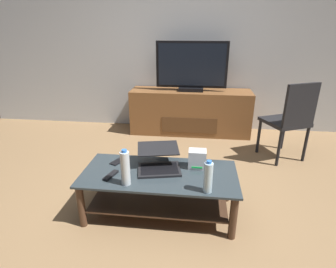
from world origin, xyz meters
The scene contains 12 objects.
ground_plane centered at (0.00, 0.00, 0.00)m, with size 7.68×7.68×0.00m, color olive.
back_wall centered at (0.00, 2.28, 1.40)m, with size 6.40×0.12×2.80m, color silver.
coffee_table centered at (-0.02, 0.00, 0.27)m, with size 1.28×0.59×0.39m.
media_cabinet centered at (0.15, 1.96, 0.32)m, with size 1.76×0.48×0.65m.
television centered at (0.15, 1.94, 0.98)m, with size 1.00×0.20×0.69m.
dining_chair centered at (1.34, 1.17, 0.53)m, with size 0.58×0.58×0.96m.
laptop centered at (-0.04, 0.09, 0.45)m, with size 0.43×0.45×0.16m.
router_box centered at (0.28, 0.13, 0.47)m, with size 0.15×0.11×0.16m.
water_bottle_near centered at (-0.25, -0.20, 0.53)m, with size 0.07×0.07×0.29m.
water_bottle_far centered at (0.37, -0.23, 0.51)m, with size 0.06×0.06×0.25m.
cell_phone centered at (-0.42, 0.14, 0.39)m, with size 0.07×0.14×0.01m, color black.
tv_remote centered at (-0.41, -0.10, 0.40)m, with size 0.04×0.16×0.02m, color black.
Camera 1 is at (0.28, -1.93, 1.52)m, focal length 28.83 mm.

